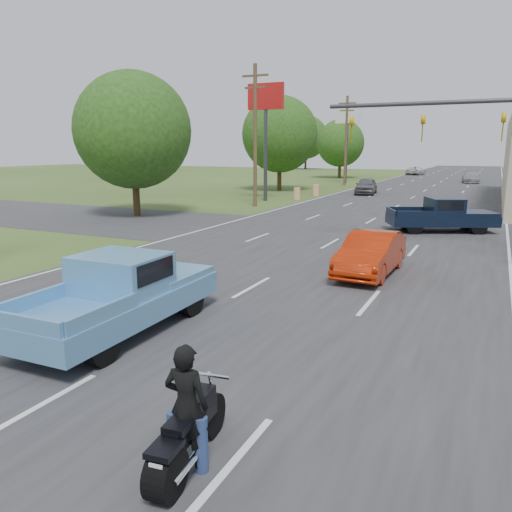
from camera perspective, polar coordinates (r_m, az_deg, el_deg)
The scene contains 23 objects.
ground at distance 9.30m, azimuth -23.54°, elevation -15.58°, with size 200.00×200.00×0.00m, color #344B1E.
main_road at distance 45.87m, azimuth 17.48°, elevation 6.40°, with size 15.00×180.00×0.02m, color #2D2D30.
cross_road at distance 24.46m, azimuth 9.87°, elevation 2.18°, with size 120.00×10.00×0.02m, color #2D2D30.
utility_pole_5 at distance 36.88m, azimuth -0.10°, elevation 13.94°, with size 2.00×0.28×10.00m.
utility_pole_6 at distance 59.42m, azimuth 10.25°, elevation 13.08°, with size 2.00×0.28×10.00m.
tree_0 at distance 32.50m, azimuth -13.88°, elevation 13.74°, with size 7.14×7.14×8.84m.
tree_1 at distance 51.29m, azimuth 2.73°, elevation 13.72°, with size 7.56×7.56×9.36m.
tree_2 at distance 74.16m, azimuth 9.63°, elevation 12.60°, with size 6.72×6.72×8.32m.
tree_4 at distance 101.10m, azimuth -12.22°, elevation 13.39°, with size 9.24×9.24×11.44m.
tree_6 at distance 106.68m, azimuth 5.74°, elevation 13.36°, with size 8.82×8.82×10.92m.
barrel_2 at distance 42.14m, azimuth 4.71°, elevation 7.12°, with size 0.56×0.56×1.00m, color orange.
barrel_3 at distance 45.79m, azimuth 6.87°, elevation 7.48°, with size 0.56×0.56×1.00m, color orange.
pole_sign_left_near at distance 41.02m, azimuth 1.11°, elevation 16.35°, with size 3.00×0.35×9.20m.
pole_sign_left_far at distance 63.60m, azimuth 10.42°, elevation 14.67°, with size 3.00×0.35×9.20m.
signal_mast at distance 22.24m, azimuth 24.55°, elevation 12.72°, with size 9.12×0.40×7.00m.
red_convertible at distance 17.20m, azimuth 12.97°, elevation 0.23°, with size 1.50×4.32×1.42m, color #AF2408.
motorcycle at distance 6.97m, azimuth -8.04°, elevation -20.02°, with size 0.67×2.10×1.06m.
rider at distance 6.83m, azimuth -7.93°, elevation -17.25°, with size 0.61×0.40×1.67m, color black.
blue_pickup at distance 12.00m, azimuth -14.99°, elevation -4.01°, with size 2.22×5.51×1.81m.
navy_pickup at distance 27.24m, azimuth 20.69°, elevation 4.43°, with size 5.61×4.00×1.74m.
distant_car_grey at distance 48.10m, azimuth 12.48°, elevation 7.81°, with size 1.80×4.47×1.52m, color #5A5A5F.
distant_car_silver at distance 68.28m, azimuth 23.34°, elevation 8.24°, with size 1.88×4.62×1.34m, color #9C9CA1.
distant_car_white at distance 86.51m, azimuth 17.78°, elevation 9.29°, with size 2.29×4.96×1.38m, color silver.
Camera 1 is at (6.47, -5.22, 4.17)m, focal length 35.00 mm.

